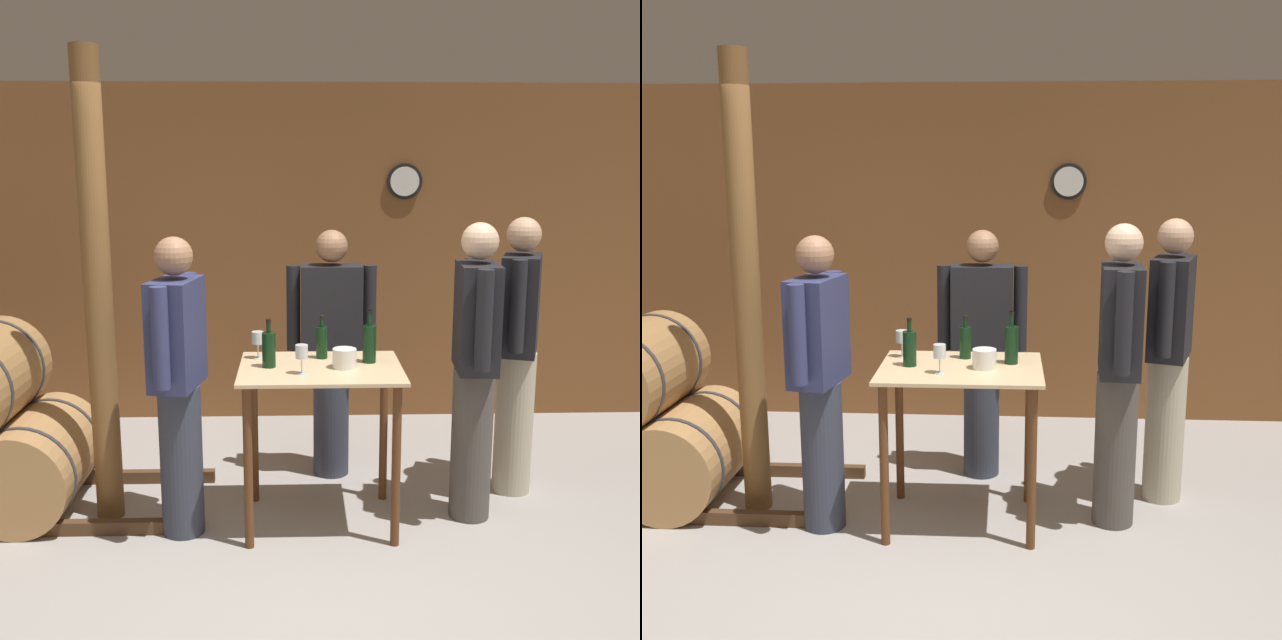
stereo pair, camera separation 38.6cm
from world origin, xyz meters
The scene contains 14 objects.
ground_plane centered at (0.00, 0.00, 0.00)m, with size 14.00×14.00×0.00m, color #9E9993.
back_wall centered at (0.00, 2.64, 1.35)m, with size 8.40×0.08×2.70m.
tasting_table centered at (0.07, 0.70, 0.74)m, with size 0.92×0.71×0.95m.
wooden_post centered at (-1.19, 0.82, 1.35)m, with size 0.16×0.16×2.70m.
wine_bottle_far_left centered at (-0.22, 0.70, 1.05)m, with size 0.08×0.08×0.28m.
wine_bottle_left centered at (0.08, 0.89, 1.05)m, with size 0.07×0.07×0.26m.
wine_bottle_center centered at (0.35, 0.79, 1.06)m, with size 0.08×0.08×0.31m.
wine_glass_near_left centered at (-0.30, 0.90, 1.07)m, with size 0.07×0.07×0.16m.
wine_glass_near_center centered at (-0.04, 0.55, 1.07)m, with size 0.07×0.07×0.16m.
ice_bucket centered at (0.20, 0.67, 1.00)m, with size 0.14×0.14×0.11m.
person_host centered at (0.16, 1.42, 0.88)m, with size 0.59×0.24×1.66m.
person_visitor_with_scarf centered at (0.96, 0.74, 0.93)m, with size 0.25×0.59×1.76m.
person_visitor_bearded centered at (-0.72, 0.60, 0.90)m, with size 0.29×0.58×1.70m.
person_visitor_near_door centered at (1.31, 1.10, 0.94)m, with size 0.34×0.56×1.76m.
Camera 1 is at (-0.07, -3.40, 2.06)m, focal length 42.00 mm.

